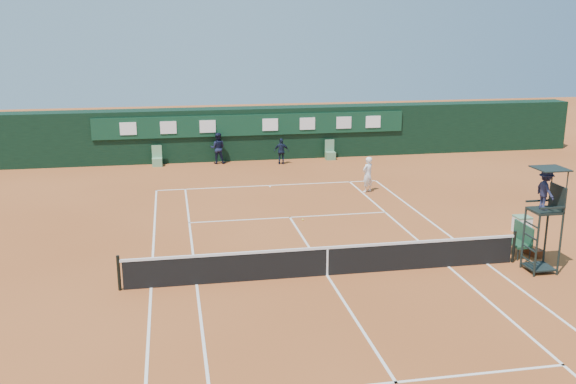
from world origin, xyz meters
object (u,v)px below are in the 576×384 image
(umpire_chair, at_px, (546,198))
(player, at_px, (368,174))
(player_bench, at_px, (519,238))
(cooler, at_px, (522,224))
(tennis_net, at_px, (327,260))

(umpire_chair, height_order, player, umpire_chair)
(umpire_chair, relative_size, player_bench, 2.85)
(cooler, bearing_deg, tennis_net, -161.07)
(tennis_net, xyz_separation_m, player, (4.39, 9.83, 0.34))
(tennis_net, xyz_separation_m, umpire_chair, (6.80, -0.89, 1.95))
(player_bench, distance_m, cooler, 2.64)
(cooler, bearing_deg, umpire_chair, -112.68)
(umpire_chair, bearing_deg, player_bench, 83.79)
(player, bearing_deg, umpire_chair, 71.15)
(player_bench, relative_size, player, 0.71)
(umpire_chair, xyz_separation_m, player_bench, (0.17, 1.55, -1.86))
(tennis_net, relative_size, cooler, 20.00)
(cooler, bearing_deg, player_bench, -122.36)
(umpire_chair, distance_m, player, 11.11)
(player_bench, bearing_deg, player, 105.72)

